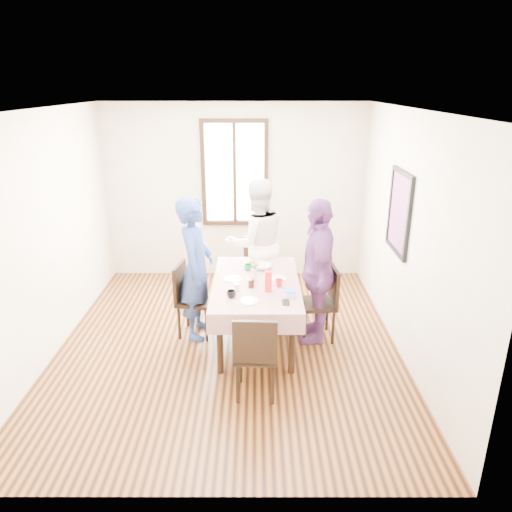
# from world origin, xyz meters

# --- Properties ---
(ground) EXTENTS (4.50, 4.50, 0.00)m
(ground) POSITION_xyz_m (0.00, 0.00, 0.00)
(ground) COLOR black
(ground) RESTS_ON ground
(back_wall) EXTENTS (4.00, 0.00, 4.00)m
(back_wall) POSITION_xyz_m (0.00, 2.25, 1.35)
(back_wall) COLOR beige
(back_wall) RESTS_ON ground
(right_wall) EXTENTS (0.00, 4.50, 4.50)m
(right_wall) POSITION_xyz_m (2.00, 0.00, 1.35)
(right_wall) COLOR beige
(right_wall) RESTS_ON ground
(window_frame) EXTENTS (1.02, 0.06, 1.62)m
(window_frame) POSITION_xyz_m (0.00, 2.23, 1.65)
(window_frame) COLOR black
(window_frame) RESTS_ON back_wall
(window_pane) EXTENTS (0.90, 0.02, 1.50)m
(window_pane) POSITION_xyz_m (0.00, 2.24, 1.65)
(window_pane) COLOR white
(window_pane) RESTS_ON back_wall
(art_poster) EXTENTS (0.04, 0.76, 0.96)m
(art_poster) POSITION_xyz_m (1.98, 0.30, 1.55)
(art_poster) COLOR red
(art_poster) RESTS_ON right_wall
(dining_table) EXTENTS (0.88, 1.55, 0.75)m
(dining_table) POSITION_xyz_m (0.33, 0.11, 0.38)
(dining_table) COLOR black
(dining_table) RESTS_ON ground
(tablecloth) EXTENTS (1.00, 1.67, 0.01)m
(tablecloth) POSITION_xyz_m (0.33, 0.11, 0.76)
(tablecloth) COLOR #610917
(tablecloth) RESTS_ON dining_table
(chair_left) EXTENTS (0.48, 0.48, 0.91)m
(chair_left) POSITION_xyz_m (-0.41, 0.26, 0.46)
(chair_left) COLOR black
(chair_left) RESTS_ON ground
(chair_right) EXTENTS (0.45, 0.45, 0.91)m
(chair_right) POSITION_xyz_m (1.06, 0.16, 0.46)
(chair_right) COLOR black
(chair_right) RESTS_ON ground
(chair_far) EXTENTS (0.48, 0.48, 0.91)m
(chair_far) POSITION_xyz_m (0.33, 1.18, 0.46)
(chair_far) COLOR black
(chair_far) RESTS_ON ground
(chair_near) EXTENTS (0.44, 0.44, 0.91)m
(chair_near) POSITION_xyz_m (0.33, -0.96, 0.46)
(chair_near) COLOR black
(chair_near) RESTS_ON ground
(person_left) EXTENTS (0.47, 0.67, 1.74)m
(person_left) POSITION_xyz_m (-0.39, 0.26, 0.87)
(person_left) COLOR navy
(person_left) RESTS_ON ground
(person_far) EXTENTS (1.03, 0.91, 1.78)m
(person_far) POSITION_xyz_m (0.33, 1.16, 0.89)
(person_far) COLOR white
(person_far) RESTS_ON ground
(person_right) EXTENTS (0.47, 1.04, 1.75)m
(person_right) POSITION_xyz_m (1.04, 0.16, 0.87)
(person_right) COLOR #713B7E
(person_right) RESTS_ON ground
(mug_black) EXTENTS (0.13, 0.13, 0.08)m
(mug_black) POSITION_xyz_m (0.06, -0.32, 0.80)
(mug_black) COLOR black
(mug_black) RESTS_ON tablecloth
(mug_flag) EXTENTS (0.12, 0.12, 0.08)m
(mug_flag) POSITION_xyz_m (0.59, -0.02, 0.80)
(mug_flag) COLOR red
(mug_flag) RESTS_ON tablecloth
(mug_green) EXTENTS (0.10, 0.10, 0.08)m
(mug_green) POSITION_xyz_m (0.23, 0.48, 0.80)
(mug_green) COLOR #0C7226
(mug_green) RESTS_ON tablecloth
(serving_bowl) EXTENTS (0.26, 0.26, 0.05)m
(serving_bowl) POSITION_xyz_m (0.41, 0.52, 0.79)
(serving_bowl) COLOR white
(serving_bowl) RESTS_ON tablecloth
(juice_carton) EXTENTS (0.07, 0.07, 0.24)m
(juice_carton) POSITION_xyz_m (0.46, -0.15, 0.88)
(juice_carton) COLOR red
(juice_carton) RESTS_ON tablecloth
(butter_tub) EXTENTS (0.13, 0.13, 0.07)m
(butter_tub) POSITION_xyz_m (0.69, -0.31, 0.79)
(butter_tub) COLOR white
(butter_tub) RESTS_ON tablecloth
(jam_jar) EXTENTS (0.07, 0.07, 0.10)m
(jam_jar) POSITION_xyz_m (0.27, -0.05, 0.81)
(jam_jar) COLOR black
(jam_jar) RESTS_ON tablecloth
(drinking_glass) EXTENTS (0.06, 0.06, 0.09)m
(drinking_glass) POSITION_xyz_m (0.11, -0.15, 0.81)
(drinking_glass) COLOR silver
(drinking_glass) RESTS_ON tablecloth
(smartphone) EXTENTS (0.08, 0.15, 0.01)m
(smartphone) POSITION_xyz_m (0.64, -0.45, 0.77)
(smartphone) COLOR black
(smartphone) RESTS_ON tablecloth
(flower_vase) EXTENTS (0.07, 0.07, 0.15)m
(flower_vase) POSITION_xyz_m (0.30, 0.13, 0.84)
(flower_vase) COLOR silver
(flower_vase) RESTS_ON tablecloth
(plate_left) EXTENTS (0.20, 0.20, 0.01)m
(plate_left) POSITION_xyz_m (0.05, 0.18, 0.77)
(plate_left) COLOR white
(plate_left) RESTS_ON tablecloth
(plate_right) EXTENTS (0.20, 0.20, 0.01)m
(plate_right) POSITION_xyz_m (0.60, 0.20, 0.77)
(plate_right) COLOR white
(plate_right) RESTS_ON tablecloth
(plate_far) EXTENTS (0.20, 0.20, 0.01)m
(plate_far) POSITION_xyz_m (0.35, 0.68, 0.77)
(plate_far) COLOR white
(plate_far) RESTS_ON tablecloth
(plate_near) EXTENTS (0.20, 0.20, 0.01)m
(plate_near) POSITION_xyz_m (0.26, -0.42, 0.77)
(plate_near) COLOR white
(plate_near) RESTS_ON tablecloth
(butter_lid) EXTENTS (0.12, 0.12, 0.01)m
(butter_lid) POSITION_xyz_m (0.69, -0.31, 0.83)
(butter_lid) COLOR blue
(butter_lid) RESTS_ON butter_tub
(flower_bunch) EXTENTS (0.09, 0.09, 0.10)m
(flower_bunch) POSITION_xyz_m (0.30, 0.13, 0.96)
(flower_bunch) COLOR yellow
(flower_bunch) RESTS_ON flower_vase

